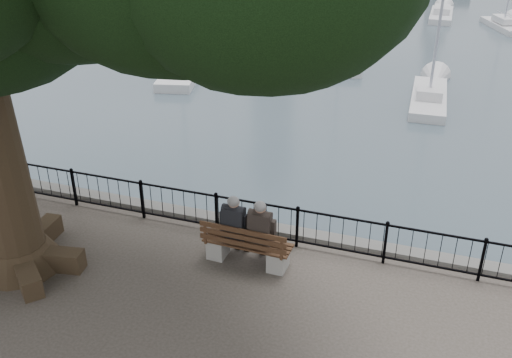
% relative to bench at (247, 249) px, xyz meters
% --- Properties ---
extents(harbor, '(260.00, 260.00, 1.20)m').
position_rel_bench_xyz_m(harbor, '(-0.12, 1.49, -0.86)').
color(harbor, '#555452').
rests_on(harbor, ground).
extents(railing, '(22.06, 0.06, 1.00)m').
position_rel_bench_xyz_m(railing, '(-0.12, 0.99, 0.19)').
color(railing, black).
rests_on(railing, ground).
extents(bench, '(1.99, 0.65, 1.04)m').
position_rel_bench_xyz_m(bench, '(0.00, 0.00, 0.00)').
color(bench, gray).
rests_on(bench, ground).
extents(person_left, '(0.49, 0.83, 1.66)m').
position_rel_bench_xyz_m(person_left, '(-0.28, 0.12, 0.40)').
color(person_left, black).
rests_on(person_left, ground).
extents(person_right, '(0.49, 0.83, 1.66)m').
position_rel_bench_xyz_m(person_right, '(0.33, 0.10, 0.40)').
color(person_right, black).
rests_on(person_right, ground).
extents(sailboat_a, '(3.10, 6.25, 11.12)m').
position_rel_bench_xyz_m(sailboat_a, '(-8.92, 15.49, -1.05)').
color(sailboat_a, silver).
rests_on(sailboat_a, ground).
extents(sailboat_b, '(3.24, 6.14, 11.65)m').
position_rel_bench_xyz_m(sailboat_b, '(-1.93, 20.32, -1.04)').
color(sailboat_b, silver).
rests_on(sailboat_b, ground).
extents(sailboat_c, '(1.64, 5.30, 10.35)m').
position_rel_bench_xyz_m(sailboat_c, '(3.04, 15.15, -1.05)').
color(sailboat_c, silver).
rests_on(sailboat_c, ground).
extents(sailboat_e, '(3.34, 6.41, 13.53)m').
position_rel_bench_xyz_m(sailboat_e, '(-12.18, 27.51, -1.00)').
color(sailboat_e, silver).
rests_on(sailboat_e, ground).
extents(sailboat_f, '(1.55, 5.42, 11.58)m').
position_rel_bench_xyz_m(sailboat_f, '(2.65, 34.15, -1.03)').
color(sailboat_f, silver).
rests_on(sailboat_f, ground).
extents(sailboat_g, '(2.91, 4.79, 9.28)m').
position_rel_bench_xyz_m(sailboat_g, '(6.73, 31.91, -1.06)').
color(sailboat_g, silver).
rests_on(sailboat_g, ground).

